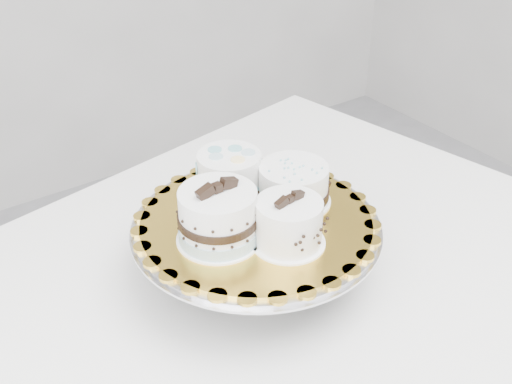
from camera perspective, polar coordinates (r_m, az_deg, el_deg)
table at (r=1.05m, az=-1.97°, el=-11.55°), size 1.35×1.03×0.75m
cake_stand at (r=0.97m, az=0.02°, el=-4.25°), size 0.37×0.37×0.10m
cake_board at (r=0.95m, az=0.02°, el=-2.59°), size 0.36×0.36×0.01m
cake_swirl at (r=0.89m, az=2.93°, el=-2.86°), size 0.10×0.10×0.08m
cake_banded at (r=0.89m, az=-3.38°, el=-2.34°), size 0.12×0.12×0.10m
cake_dots at (r=0.99m, az=-2.38°, el=1.55°), size 0.13×0.13×0.07m
cake_ribbon at (r=0.98m, az=3.38°, el=0.60°), size 0.12×0.12×0.06m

